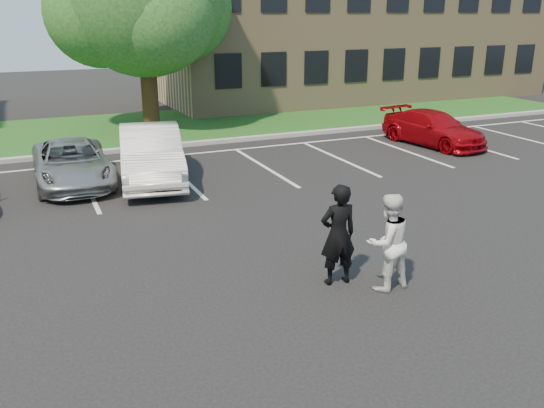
% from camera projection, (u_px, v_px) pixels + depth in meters
% --- Properties ---
extents(ground_plane, '(90.00, 90.00, 0.00)m').
position_uv_depth(ground_plane, '(293.00, 282.00, 10.82)').
color(ground_plane, black).
rests_on(ground_plane, ground).
extents(curb, '(40.00, 0.30, 0.15)m').
position_uv_depth(curb, '(152.00, 147.00, 21.22)').
color(curb, gray).
rests_on(curb, ground).
extents(grass_strip, '(44.00, 8.00, 0.08)m').
position_uv_depth(grass_strip, '(132.00, 129.00, 24.70)').
color(grass_strip, '#12470F').
rests_on(grass_strip, ground).
extents(stall_lines, '(34.00, 5.36, 0.01)m').
position_uv_depth(stall_lines, '(215.00, 164.00, 19.13)').
color(stall_lines, silver).
rests_on(stall_lines, ground).
extents(office_building, '(22.40, 10.40, 8.30)m').
position_uv_depth(office_building, '(346.00, 23.00, 33.92)').
color(office_building, '#98825D').
rests_on(office_building, ground).
extents(man_black_suit, '(0.73, 0.51, 1.93)m').
position_uv_depth(man_black_suit, '(338.00, 235.00, 10.51)').
color(man_black_suit, black).
rests_on(man_black_suit, ground).
extents(man_white_shirt, '(0.92, 0.74, 1.82)m').
position_uv_depth(man_white_shirt, '(388.00, 242.00, 10.33)').
color(man_white_shirt, silver).
rests_on(man_white_shirt, ground).
extents(car_silver_minivan, '(2.13, 4.55, 1.26)m').
position_uv_depth(car_silver_minivan, '(72.00, 163.00, 16.80)').
color(car_silver_minivan, '#95999D').
rests_on(car_silver_minivan, ground).
extents(car_white_sedan, '(2.52, 5.15, 1.63)m').
position_uv_depth(car_white_sedan, '(151.00, 154.00, 17.05)').
color(car_white_sedan, silver).
rests_on(car_white_sedan, ground).
extents(car_red_compact, '(2.44, 4.57, 1.26)m').
position_uv_depth(car_red_compact, '(433.00, 128.00, 21.77)').
color(car_red_compact, '#98060D').
rests_on(car_red_compact, ground).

